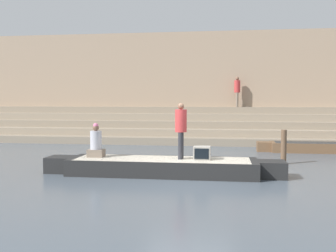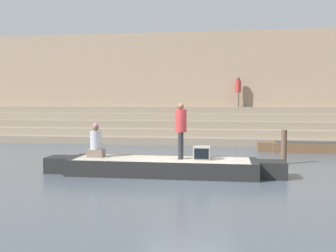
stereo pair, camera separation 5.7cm
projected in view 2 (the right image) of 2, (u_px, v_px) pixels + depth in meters
name	position (u px, v px, depth m)	size (l,w,h in m)	color
ground_plane	(188.00, 180.00, 10.93)	(120.00, 120.00, 0.00)	#4C5660
ghat_steps	(207.00, 129.00, 21.25)	(36.00, 3.80, 1.83)	gray
back_wall	(208.00, 86.00, 23.05)	(34.20, 1.28, 6.13)	tan
rowboat_main	(162.00, 166.00, 11.72)	(7.16, 1.57, 0.48)	black
person_standing	(181.00, 127.00, 11.63)	(0.35, 0.35, 1.66)	#28282D
person_rowing	(96.00, 143.00, 12.07)	(0.49, 0.38, 1.04)	#756656
tv_set	(202.00, 153.00, 11.55)	(0.50, 0.44, 0.39)	#9E998E
moored_boat_shore	(322.00, 147.00, 16.71)	(5.41, 1.11, 0.41)	brown
mooring_post	(284.00, 147.00, 13.59)	(0.19, 0.19, 1.20)	brown
person_on_steps	(238.00, 90.00, 21.86)	(0.32, 0.32, 1.67)	#756656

